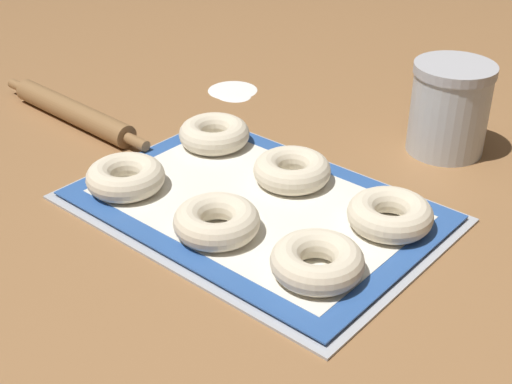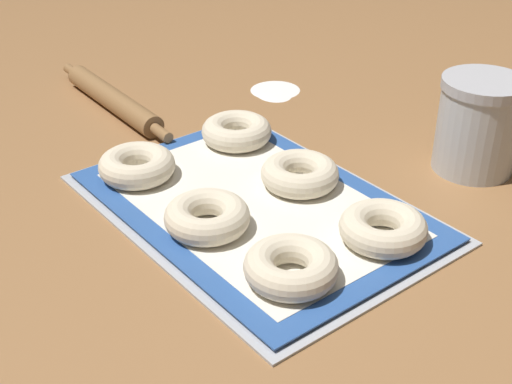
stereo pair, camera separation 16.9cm
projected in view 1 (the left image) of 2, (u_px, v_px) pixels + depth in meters
ground_plane at (250, 213)px, 1.05m from camera, size 2.80×2.80×0.00m
baking_tray at (256, 208)px, 1.05m from camera, size 0.53×0.37×0.01m
baking_mat at (256, 204)px, 1.05m from camera, size 0.51×0.35×0.00m
bagel_front_left at (126, 177)px, 1.08m from camera, size 0.12×0.12×0.04m
bagel_front_center at (217, 221)px, 0.97m from camera, size 0.12×0.12×0.04m
bagel_front_right at (317, 261)px, 0.89m from camera, size 0.12×0.12×0.04m
bagel_back_left at (214, 134)px, 1.21m from camera, size 0.12×0.12×0.04m
bagel_back_center at (294, 171)px, 1.10m from camera, size 0.12×0.12×0.04m
bagel_back_right at (390, 214)px, 0.99m from camera, size 0.12×0.12×0.04m
flour_canister at (449, 108)px, 1.18m from camera, size 0.13×0.13×0.15m
rolling_pin at (73, 112)px, 1.31m from camera, size 0.41×0.05×0.04m
flour_patch_near at (233, 95)px, 1.42m from camera, size 0.08×0.06×0.00m
flour_patch_far at (233, 90)px, 1.45m from camera, size 0.10×0.10×0.00m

